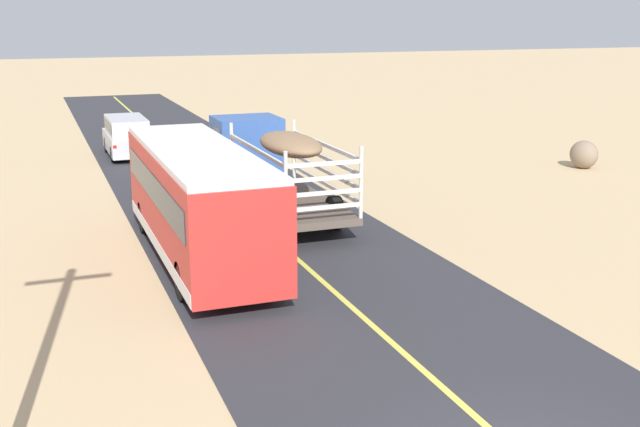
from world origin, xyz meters
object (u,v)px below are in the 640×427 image
bus (198,200)px  boulder_far_horizon (584,154)px  car_far (127,135)px  livestock_truck (263,155)px

bus → boulder_far_horizon: bearing=20.3°
bus → car_far: 17.46m
boulder_far_horizon → bus: bearing=-159.7°
livestock_truck → car_far: livestock_truck is taller
livestock_truck → bus: bearing=-121.5°
car_far → boulder_far_horizon: car_far is taller
bus → boulder_far_horizon: (19.20, 7.12, -1.11)m
livestock_truck → bus: bus is taller
livestock_truck → bus: 7.07m
bus → car_far: bearing=89.6°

